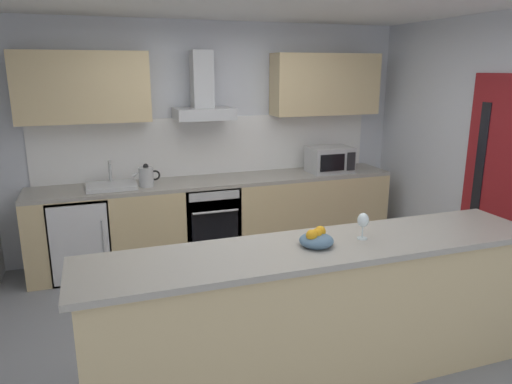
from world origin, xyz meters
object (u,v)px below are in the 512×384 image
Objects in this scene: refrigerator at (80,236)px; range_hood at (203,98)px; kettle at (146,176)px; fruit_bowl at (316,239)px; sink at (112,185)px; wine_glass at (363,221)px; oven at (209,219)px; microwave at (330,160)px.

range_hood is at bearing 5.57° from refrigerator.
kettle is 2.48m from fruit_bowl.
sink is 2.27× the size of fruit_bowl.
wine_glass is at bearing 2.81° from fruit_bowl.
refrigerator is at bearing 177.46° from kettle.
range_hood reaches higher than oven.
sink is 1.33m from range_hood.
sink is 1.73× the size of kettle.
oven is 0.86m from kettle.
sink is at bearing 172.75° from kettle.
oven is at bearing 0.12° from refrigerator.
sink reaches higher than kettle.
sink is at bearing -173.31° from range_hood.
range_hood reaches higher than fruit_bowl.
refrigerator is 4.78× the size of wine_glass.
kettle reaches higher than fruit_bowl.
sink reaches higher than oven.
microwave is at bearing -6.11° from range_hood.
microwave reaches higher than wine_glass.
range_hood reaches higher than refrigerator.
fruit_bowl is (-0.35, -0.02, -0.08)m from wine_glass.
oven is at bearing 93.22° from fruit_bowl.
wine_glass is at bearing -112.82° from microwave.
refrigerator is 3.86× the size of fruit_bowl.
range_hood is at bearing 100.97° from wine_glass.
kettle is at bearing -7.25° from sink.
wine_glass is at bearing -52.12° from refrigerator.
wine_glass reaches higher than fruit_bowl.
oven is 2.77× the size of kettle.
range_hood is 2.63m from wine_glass.
sink is (0.35, 0.01, 0.50)m from refrigerator.
wine_glass is 0.81× the size of fruit_bowl.
oven is 4.50× the size of wine_glass.
wine_glass is at bearing -78.45° from oven.
sink is (-2.48, 0.04, -0.12)m from microwave.
sink is (-1.01, 0.01, 0.47)m from oven.
fruit_bowl is (1.15, -2.40, 0.11)m from sink.
oven is 0.94× the size of refrigerator.
refrigerator is at bearing -177.73° from sink.
sink is 2.66m from fruit_bowl.
refrigerator is 2.90m from microwave.
refrigerator is (-1.36, -0.00, -0.03)m from oven.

